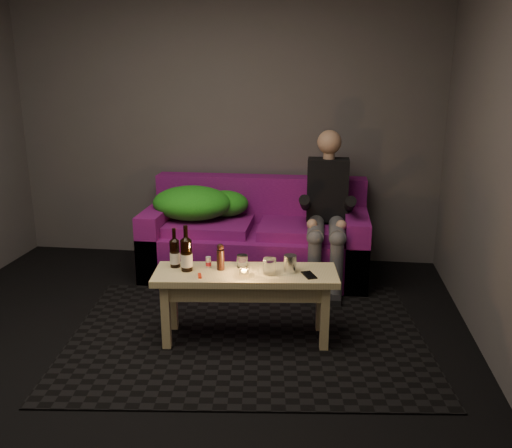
{
  "coord_description": "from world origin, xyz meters",
  "views": [
    {
      "loc": [
        0.95,
        -2.77,
        1.77
      ],
      "look_at": [
        0.42,
        1.3,
        0.6
      ],
      "focal_mm": 38.0,
      "sensor_mm": 36.0,
      "label": 1
    }
  ],
  "objects": [
    {
      "name": "floor",
      "position": [
        0.0,
        0.0,
        0.0
      ],
      "size": [
        4.5,
        4.5,
        0.0
      ],
      "primitive_type": "plane",
      "color": "black",
      "rests_on": "ground"
    },
    {
      "name": "room",
      "position": [
        0.0,
        0.47,
        1.64
      ],
      "size": [
        4.5,
        4.5,
        4.5
      ],
      "color": "silver",
      "rests_on": "ground"
    },
    {
      "name": "rug",
      "position": [
        0.45,
        0.58,
        0.01
      ],
      "size": [
        2.59,
        2.0,
        0.01
      ],
      "primitive_type": "cube",
      "rotation": [
        0.0,
        0.0,
        0.11
      ],
      "color": "black",
      "rests_on": "floor"
    },
    {
      "name": "sofa",
      "position": [
        0.36,
        1.82,
        0.3
      ],
      "size": [
        1.93,
        0.87,
        0.83
      ],
      "color": "#6D0E6C",
      "rests_on": "floor"
    },
    {
      "name": "green_blanket",
      "position": [
        -0.17,
        1.81,
        0.63
      ],
      "size": [
        0.85,
        0.58,
        0.29
      ],
      "color": "#1E901A",
      "rests_on": "sofa"
    },
    {
      "name": "person",
      "position": [
        0.98,
        1.66,
        0.67
      ],
      "size": [
        0.35,
        0.8,
        1.29
      ],
      "color": "black",
      "rests_on": "sofa"
    },
    {
      "name": "coffee_table",
      "position": [
        0.45,
        0.53,
        0.4
      ],
      "size": [
        1.24,
        0.51,
        0.49
      ],
      "rotation": [
        0.0,
        0.0,
        0.11
      ],
      "color": "#D4BD7C",
      "rests_on": "rug"
    },
    {
      "name": "beer_bottle_a",
      "position": [
        -0.03,
        0.56,
        0.59
      ],
      "size": [
        0.07,
        0.07,
        0.27
      ],
      "color": "black",
      "rests_on": "coffee_table"
    },
    {
      "name": "beer_bottle_b",
      "position": [
        0.06,
        0.5,
        0.61
      ],
      "size": [
        0.08,
        0.08,
        0.31
      ],
      "color": "black",
      "rests_on": "coffee_table"
    },
    {
      "name": "salt_shaker",
      "position": [
        0.19,
        0.58,
        0.53
      ],
      "size": [
        0.04,
        0.04,
        0.08
      ],
      "primitive_type": "cylinder",
      "rotation": [
        0.0,
        0.0,
        0.28
      ],
      "color": "silver",
      "rests_on": "coffee_table"
    },
    {
      "name": "pepper_mill",
      "position": [
        0.28,
        0.55,
        0.56
      ],
      "size": [
        0.06,
        0.06,
        0.14
      ],
      "primitive_type": "cylinder",
      "rotation": [
        0.0,
        0.0,
        0.31
      ],
      "color": "black",
      "rests_on": "coffee_table"
    },
    {
      "name": "tumbler_back",
      "position": [
        0.42,
        0.61,
        0.54
      ],
      "size": [
        0.1,
        0.1,
        0.09
      ],
      "primitive_type": "cylinder",
      "rotation": [
        0.0,
        0.0,
        0.41
      ],
      "color": "white",
      "rests_on": "coffee_table"
    },
    {
      "name": "tealight",
      "position": [
        0.45,
        0.46,
        0.52
      ],
      "size": [
        0.06,
        0.06,
        0.05
      ],
      "color": "white",
      "rests_on": "coffee_table"
    },
    {
      "name": "tumbler_front",
      "position": [
        0.61,
        0.51,
        0.55
      ],
      "size": [
        0.11,
        0.11,
        0.11
      ],
      "primitive_type": "cylinder",
      "rotation": [
        0.0,
        0.0,
        -0.42
      ],
      "color": "white",
      "rests_on": "coffee_table"
    },
    {
      "name": "steel_cup",
      "position": [
        0.74,
        0.57,
        0.55
      ],
      "size": [
        0.11,
        0.11,
        0.12
      ],
      "primitive_type": "cylinder",
      "rotation": [
        0.0,
        0.0,
        0.36
      ],
      "color": "#B6B9BE",
      "rests_on": "coffee_table"
    },
    {
      "name": "smartphone",
      "position": [
        0.87,
        0.51,
        0.5
      ],
      "size": [
        0.11,
        0.15,
        0.01
      ],
      "primitive_type": "cube",
      "rotation": [
        0.0,
        0.0,
        0.4
      ],
      "color": "black",
      "rests_on": "coffee_table"
    },
    {
      "name": "red_lighter",
      "position": [
        0.17,
        0.41,
        0.5
      ],
      "size": [
        0.04,
        0.08,
        0.01
      ],
      "primitive_type": "cube",
      "rotation": [
        0.0,
        0.0,
        0.28
      ],
      "color": "red",
      "rests_on": "coffee_table"
    }
  ]
}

